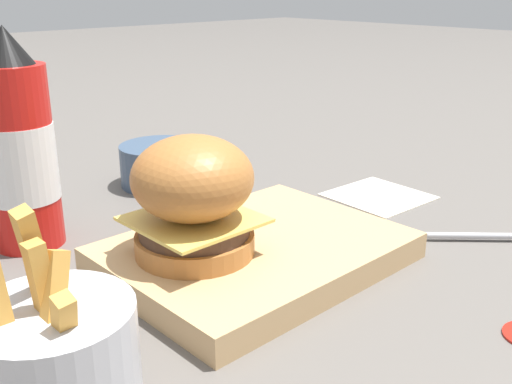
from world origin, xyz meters
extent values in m
plane|color=#5B5651|center=(0.00, 0.00, 0.00)|extent=(6.00, 6.00, 0.00)
cube|color=tan|center=(-0.06, 0.07, 0.01)|extent=(0.27, 0.21, 0.03)
cylinder|color=#AD6B33|center=(-0.12, 0.09, 0.04)|extent=(0.11, 0.11, 0.02)
cylinder|color=#4C3323|center=(-0.12, 0.09, 0.05)|extent=(0.10, 0.10, 0.01)
cube|color=#EAC656|center=(-0.12, 0.09, 0.06)|extent=(0.10, 0.10, 0.00)
ellipsoid|color=#AD6B33|center=(-0.12, 0.09, 0.10)|extent=(0.11, 0.11, 0.08)
cylinder|color=red|center=(-0.20, 0.27, 0.09)|extent=(0.07, 0.07, 0.19)
cylinder|color=silver|center=(-0.20, 0.27, 0.09)|extent=(0.07, 0.07, 0.08)
cone|color=black|center=(-0.20, 0.27, 0.21)|extent=(0.05, 0.05, 0.04)
cylinder|color=#B7B7BC|center=(-0.31, -0.03, 0.05)|extent=(0.09, 0.09, 0.10)
cube|color=gold|center=(-0.33, -0.03, 0.10)|extent=(0.01, 0.02, 0.08)
cube|color=gold|center=(-0.31, -0.04, 0.10)|extent=(0.03, 0.03, 0.07)
cube|color=gold|center=(-0.30, -0.01, 0.11)|extent=(0.03, 0.04, 0.09)
cube|color=gold|center=(-0.31, -0.03, 0.10)|extent=(0.02, 0.01, 0.08)
cube|color=gold|center=(-0.31, -0.05, 0.09)|extent=(0.02, 0.03, 0.06)
cylinder|color=#384C66|center=(0.02, 0.34, 0.03)|extent=(0.11, 0.11, 0.06)
cylinder|color=beige|center=(0.02, 0.34, 0.05)|extent=(0.09, 0.09, 0.01)
cylinder|color=#B2B2B7|center=(0.16, -0.06, 0.01)|extent=(0.10, 0.10, 0.01)
cube|color=beige|center=(0.19, 0.10, 0.00)|extent=(0.12, 0.12, 0.00)
camera|label=1|loc=(-0.42, -0.32, 0.26)|focal=42.00mm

